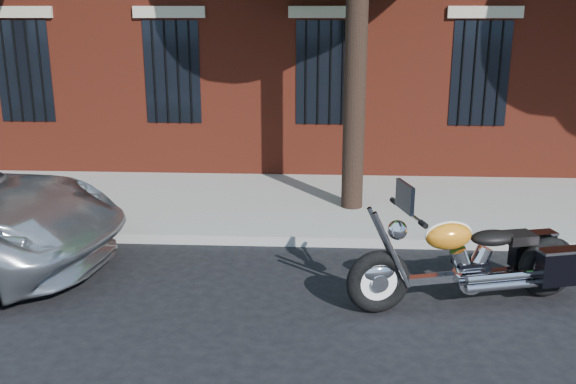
{
  "coord_description": "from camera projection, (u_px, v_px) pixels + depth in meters",
  "views": [
    {
      "loc": [
        -0.01,
        -7.62,
        3.39
      ],
      "look_at": [
        -0.47,
        0.8,
        0.99
      ],
      "focal_mm": 40.0,
      "sensor_mm": 36.0,
      "label": 1
    }
  ],
  "objects": [
    {
      "name": "ground",
      "position": [
        321.0,
        283.0,
        8.25
      ],
      "size": [
        120.0,
        120.0,
        0.0
      ],
      "primitive_type": "plane",
      "color": "black",
      "rests_on": "ground"
    },
    {
      "name": "sidewalk",
      "position": [
        322.0,
        204.0,
        11.36
      ],
      "size": [
        40.0,
        3.6,
        0.15
      ],
      "primitive_type": "cube",
      "color": "gray",
      "rests_on": "ground"
    },
    {
      "name": "curb",
      "position": [
        322.0,
        241.0,
        9.55
      ],
      "size": [
        40.0,
        0.16,
        0.15
      ],
      "primitive_type": "cube",
      "color": "gray",
      "rests_on": "ground"
    },
    {
      "name": "motorcycle",
      "position": [
        478.0,
        263.0,
        7.55
      ],
      "size": [
        3.06,
        1.34,
        1.54
      ],
      "rotation": [
        0.0,
        0.0,
        0.26
      ],
      "color": "black",
      "rests_on": "ground"
    }
  ]
}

